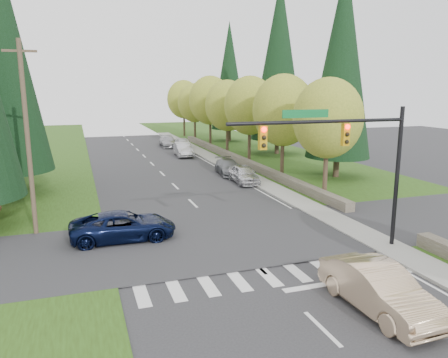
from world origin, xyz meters
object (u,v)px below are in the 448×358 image
parked_car_c (183,150)px  parked_car_d (183,144)px  parked_car_b (229,167)px  sedan_champagne (379,289)px  suv_navy (123,226)px  parked_car_e (168,142)px  parked_car_a (244,174)px

parked_car_c → parked_car_d: bearing=80.7°
parked_car_b → parked_car_d: 16.99m
sedan_champagne → parked_car_b: bearing=80.6°
suv_navy → parked_car_b: 18.13m
parked_car_c → parked_car_d: parked_car_c is taller
sedan_champagne → parked_car_b: (3.15, 24.83, -0.15)m
parked_car_b → parked_car_e: (-1.40, 20.15, 0.02)m
sedan_champagne → parked_car_e: sedan_champagne is taller
parked_car_a → parked_car_d: parked_car_d is taller
parked_car_e → parked_car_c: bearing=-87.8°
parked_car_c → parked_car_a: bearing=-81.0°
sedan_champagne → suv_navy: bearing=124.5°
parked_car_d → parked_car_e: 3.39m
parked_car_b → parked_car_d: (-0.15, 16.99, 0.08)m
sedan_champagne → parked_car_e: 45.01m
parked_car_b → parked_car_c: bearing=102.9°
parked_car_a → parked_car_b: 3.81m
parked_car_b → parked_car_e: size_ratio=0.97×
suv_navy → parked_car_b: (10.77, 14.59, -0.07)m
parked_car_b → parked_car_c: 11.73m
sedan_champagne → parked_car_d: 41.93m
sedan_champagne → parked_car_d: size_ratio=1.13×
parked_car_e → parked_car_b: bearing=-83.8°
parked_car_d → parked_car_e: size_ratio=0.92×
parked_car_c → parked_car_b: bearing=-79.3°
parked_car_a → parked_car_d: (-0.15, 20.80, 0.02)m
parked_car_d → parked_car_e: parked_car_d is taller
suv_navy → parked_car_b: bearing=-35.6°
sedan_champagne → parked_car_c: bearing=85.1°
parked_car_a → parked_car_e: parked_car_a is taller
sedan_champagne → suv_navy: (-7.62, 10.24, -0.08)m
parked_car_a → parked_car_b: parked_car_a is taller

